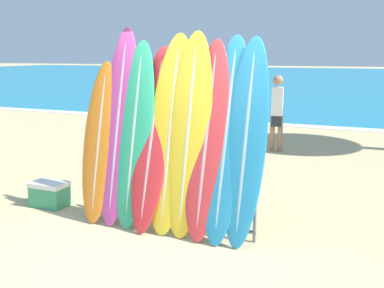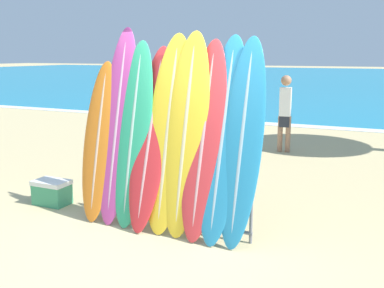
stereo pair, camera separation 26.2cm
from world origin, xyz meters
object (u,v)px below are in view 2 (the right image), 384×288
Objects in this scene: surfboard_slot_7 at (223,138)px; surfboard_slot_8 at (242,141)px; person_mid_beach at (238,98)px; surfboard_slot_3 at (151,138)px; surfboard_slot_6 at (204,139)px; surfboard_slot_1 at (118,126)px; surfboard_slot_2 at (133,134)px; surfboard_slot_4 at (168,133)px; person_near_water at (285,111)px; surfboard_slot_0 at (99,141)px; surfboard_slot_5 at (186,134)px; surfboard_rack at (166,190)px; cooler_box at (52,192)px.

surfboard_slot_8 is (0.25, -0.02, -0.01)m from surfboard_slot_7.
surfboard_slot_3 is at bearing 81.59° from person_mid_beach.
surfboard_slot_7 is (0.24, 0.02, 0.02)m from surfboard_slot_6.
surfboard_slot_1 is 1.25m from surfboard_slot_6.
surfboard_slot_2 is at bearing -179.04° from surfboard_slot_6.
surfboard_slot_7 reaches higher than surfboard_slot_6.
surfboard_slot_8 reaches higher than person_mid_beach.
surfboard_slot_6 is at bearing -0.70° from surfboard_slot_4.
surfboard_slot_8 is 1.45× the size of person_mid_beach.
surfboard_slot_2 is 5.24m from person_near_water.
surfboard_slot_0 is 0.35m from surfboard_slot_1.
surfboard_slot_4 is 0.49m from surfboard_slot_6.
surfboard_slot_5 is 1.50× the size of person_mid_beach.
surfboard_slot_7 is (0.72, 0.02, -0.01)m from surfboard_slot_4.
surfboard_slot_8 is (1.73, -0.00, -0.07)m from surfboard_slot_1.
surfboard_rack is 1.07m from surfboard_slot_1.
surfboard_slot_1 is 1.00m from surfboard_slot_5.
surfboard_slot_2 is at bearing -178.96° from surfboard_slot_5.
surfboard_slot_8 is at bearing 0.89° from surfboard_slot_2.
surfboard_slot_0 reaches higher than surfboard_rack.
person_mid_beach is at bearing 104.35° from surfboard_slot_5.
surfboard_slot_2 is 1.22m from surfboard_slot_7.
surfboard_slot_2 is 0.97× the size of surfboard_slot_4.
surfboard_slot_8 is 1.39× the size of person_near_water.
surfboard_slot_6 is (1.50, 0.05, 0.14)m from surfboard_slot_0.
surfboard_slot_6 is 0.48m from surfboard_slot_8.
surfboard_slot_2 is 0.98× the size of surfboard_slot_7.
surfboard_slot_7 reaches higher than surfboard_slot_8.
surfboard_slot_4 reaches higher than surfboard_slot_0.
surfboard_slot_4 is (0.50, 0.02, 0.04)m from surfboard_slot_2.
person_near_water is at bearing 78.67° from surfboard_slot_1.
person_near_water is at bearing 89.68° from surfboard_slot_5.
surfboard_slot_5 is (0.25, -0.01, 0.01)m from surfboard_slot_4.
surfboard_slot_5 is at bearing 0.29° from surfboard_slot_3.
surfboard_slot_6 is 1.38× the size of person_near_water.
person_mid_beach is at bearing 105.99° from surfboard_slot_6.
surfboard_slot_2 is at bearing 176.58° from surfboard_rack.
surfboard_slot_4 is 1.03× the size of surfboard_slot_6.
surfboard_slot_4 is at bearing 3.06° from surfboard_slot_0.
surfboard_slot_2 is 0.96× the size of surfboard_slot_5.
surfboard_slot_3 is 1.33× the size of person_near_water.
surfboard_slot_2 is at bearing -177.42° from surfboard_slot_4.
surfboard_slot_1 is 0.27m from surfboard_slot_2.
surfboard_slot_3 reaches higher than person_near_water.
surfboard_slot_8 is (0.99, 0.05, 0.71)m from surfboard_rack.
surfboard_rack is 8.11m from person_mid_beach.
person_near_water is 3.31× the size of cooler_box.
surfboard_slot_0 is 1.22× the size of person_near_water.
surfboard_rack is 1.38× the size of person_mid_beach.
surfboard_slot_4 is (1.02, 0.05, 0.18)m from surfboard_slot_0.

